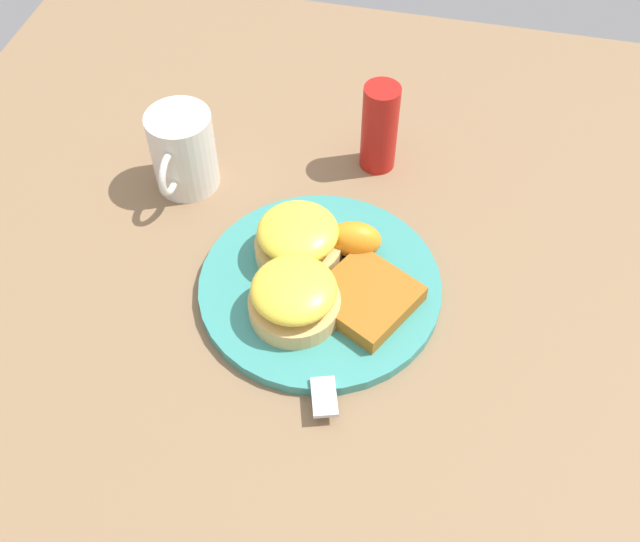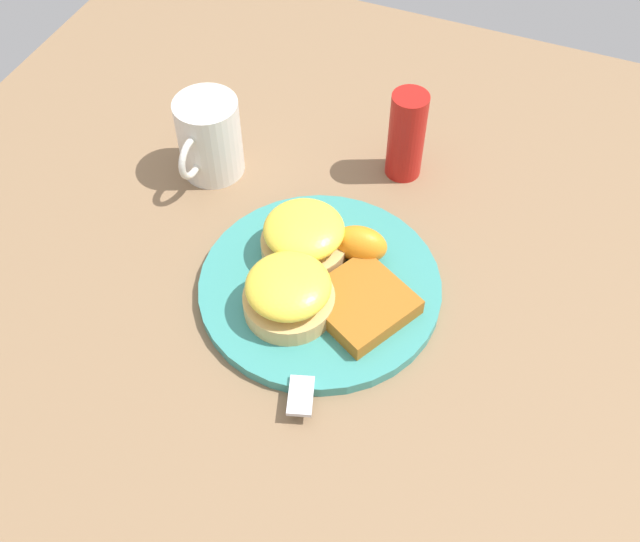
{
  "view_description": "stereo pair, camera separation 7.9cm",
  "coord_description": "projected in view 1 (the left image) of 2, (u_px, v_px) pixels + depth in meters",
  "views": [
    {
      "loc": [
        0.48,
        0.11,
        0.65
      ],
      "look_at": [
        0.0,
        0.0,
        0.03
      ],
      "focal_mm": 42.0,
      "sensor_mm": 36.0,
      "label": 1
    },
    {
      "loc": [
        0.46,
        0.19,
        0.65
      ],
      "look_at": [
        0.0,
        0.0,
        0.03
      ],
      "focal_mm": 42.0,
      "sensor_mm": 36.0,
      "label": 2
    }
  ],
  "objects": [
    {
      "name": "orange_wedge",
      "position": [
        354.0,
        240.0,
        0.81
      ],
      "size": [
        0.04,
        0.06,
        0.04
      ],
      "primitive_type": "ellipsoid",
      "rotation": [
        0.0,
        0.0,
        1.69
      ],
      "color": "orange",
      "rests_on": "plate"
    },
    {
      "name": "condiment_bottle",
      "position": [
        380.0,
        128.0,
        0.9
      ],
      "size": [
        0.04,
        0.04,
        0.12
      ],
      "primitive_type": "cylinder",
      "color": "#B21914",
      "rests_on": "ground_plane"
    },
    {
      "name": "hashbrown_patty",
      "position": [
        366.0,
        297.0,
        0.78
      ],
      "size": [
        0.12,
        0.12,
        0.02
      ],
      "primitive_type": "cube",
      "rotation": [
        0.0,
        0.0,
        -0.49
      ],
      "color": "#A25F1C",
      "rests_on": "plate"
    },
    {
      "name": "sandwich_benedict_left",
      "position": [
        298.0,
        239.0,
        0.81
      ],
      "size": [
        0.1,
        0.1,
        0.06
      ],
      "color": "tan",
      "rests_on": "plate"
    },
    {
      "name": "plate",
      "position": [
        320.0,
        286.0,
        0.81
      ],
      "size": [
        0.26,
        0.26,
        0.01
      ],
      "primitive_type": "cylinder",
      "color": "teal",
      "rests_on": "ground_plane"
    },
    {
      "name": "sandwich_benedict_right",
      "position": [
        294.0,
        297.0,
        0.76
      ],
      "size": [
        0.1,
        0.1,
        0.06
      ],
      "color": "tan",
      "rests_on": "plate"
    },
    {
      "name": "cup",
      "position": [
        183.0,
        151.0,
        0.88
      ],
      "size": [
        0.11,
        0.08,
        0.1
      ],
      "color": "silver",
      "rests_on": "ground_plane"
    },
    {
      "name": "ground_plane",
      "position": [
        320.0,
        290.0,
        0.82
      ],
      "size": [
        1.1,
        1.1,
        0.0
      ],
      "primitive_type": "plane",
      "color": "#846647"
    },
    {
      "name": "fork",
      "position": [
        318.0,
        339.0,
        0.76
      ],
      "size": [
        0.2,
        0.08,
        0.0
      ],
      "color": "silver",
      "rests_on": "plate"
    }
  ]
}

